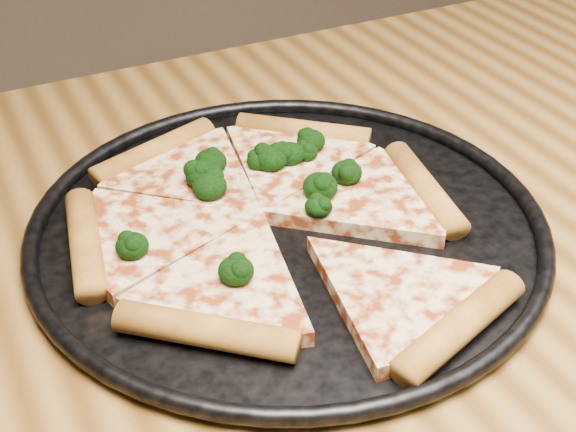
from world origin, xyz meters
name	(u,v)px	position (x,y,z in m)	size (l,w,h in m)	color
dining_table	(449,353)	(0.00, 0.00, 0.66)	(1.20, 0.90, 0.75)	brown
pizza_pan	(288,224)	(-0.10, 0.10, 0.76)	(0.41, 0.41, 0.02)	black
pizza	(270,218)	(-0.11, 0.10, 0.77)	(0.32, 0.37, 0.02)	beige
broccoli_florets	(259,180)	(-0.10, 0.14, 0.78)	(0.21, 0.17, 0.02)	black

